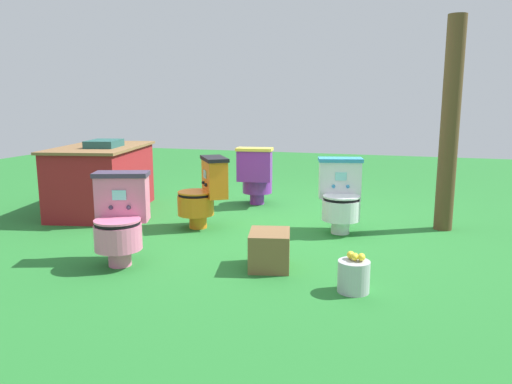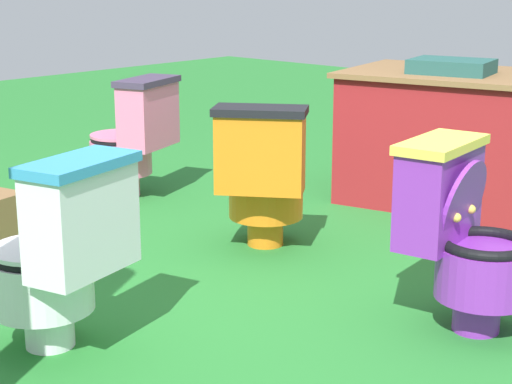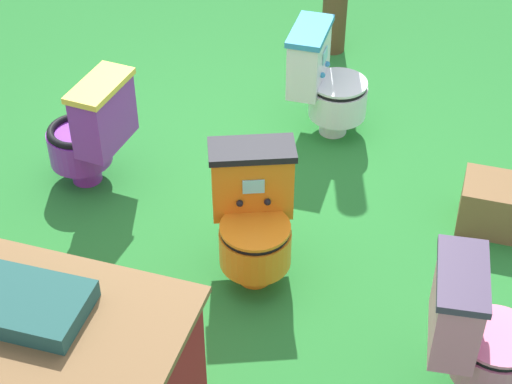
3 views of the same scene
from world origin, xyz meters
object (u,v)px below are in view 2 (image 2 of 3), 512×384
object	(u,v)px
toilet_pink	(133,137)
vendor_table	(472,139)
toilet_white	(60,253)
toilet_purple	(463,234)
toilet_orange	(263,176)

from	to	relation	value
toilet_pink	vendor_table	world-z (taller)	vendor_table
toilet_white	toilet_purple	size ratio (longest dim) A/B	1.00
toilet_pink	vendor_table	size ratio (longest dim) A/B	0.45
toilet_white	toilet_pink	world-z (taller)	same
toilet_purple	vendor_table	world-z (taller)	vendor_table
toilet_orange	toilet_pink	size ratio (longest dim) A/B	1.00
toilet_purple	vendor_table	xyz separation A→B (m)	(-0.86, 1.62, 0.02)
toilet_orange	toilet_pink	bearing A→B (deg)	136.60
toilet_white	vendor_table	bearing A→B (deg)	-15.14
toilet_purple	toilet_pink	size ratio (longest dim) A/B	1.00
toilet_white	toilet_pink	bearing A→B (deg)	30.18
toilet_purple	toilet_pink	world-z (taller)	same
toilet_purple	vendor_table	size ratio (longest dim) A/B	0.45
toilet_white	toilet_pink	size ratio (longest dim) A/B	1.00
toilet_pink	toilet_white	bearing A→B (deg)	-155.24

